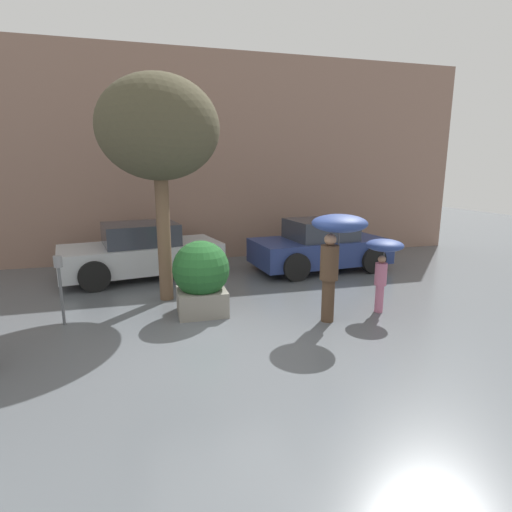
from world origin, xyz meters
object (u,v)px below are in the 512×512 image
object	(u,v)px
person_child	(384,255)
parking_meter	(59,276)
person_adult	(336,238)
parked_car_far	(320,246)
planter_box	(201,276)
street_tree	(159,130)
parked_car_near	(142,252)

from	to	relation	value
person_child	parking_meter	distance (m)	5.83
person_adult	parked_car_far	xyz separation A→B (m)	(1.32, 3.66, -0.89)
planter_box	street_tree	xyz separation A→B (m)	(-0.61, 1.06, 2.70)
parked_car_far	street_tree	bearing A→B (deg)	105.42
street_tree	parking_meter	world-z (taller)	street_tree
parked_car_near	person_adult	bearing A→B (deg)	-151.67
person_adult	parking_meter	bearing A→B (deg)	-170.83
person_adult	parked_car_near	world-z (taller)	person_adult
parked_car_near	parking_meter	size ratio (longest dim) A/B	3.33
planter_box	street_tree	world-z (taller)	street_tree
parked_car_near	parking_meter	xyz separation A→B (m)	(-1.30, -3.06, 0.26)
person_child	parked_car_near	size ratio (longest dim) A/B	0.34
street_tree	parked_car_near	bearing A→B (deg)	104.14
planter_box	person_child	bearing A→B (deg)	-12.52
person_child	street_tree	size ratio (longest dim) A/B	0.31
person_adult	parked_car_far	world-z (taller)	person_adult
person_adult	parked_car_near	size ratio (longest dim) A/B	0.47
street_tree	parked_car_far	bearing A→B (deg)	20.86
street_tree	parking_meter	distance (m)	3.28
planter_box	parking_meter	bearing A→B (deg)	178.98
person_child	parking_meter	size ratio (longest dim) A/B	1.13
person_child	parked_car_near	bearing A→B (deg)	100.92
person_adult	street_tree	size ratio (longest dim) A/B	0.43
street_tree	parking_meter	xyz separation A→B (m)	(-1.81, -1.02, -2.53)
person_child	parking_meter	bearing A→B (deg)	133.85
planter_box	parked_car_near	distance (m)	3.31
person_adult	street_tree	world-z (taller)	street_tree
person_child	planter_box	bearing A→B (deg)	129.09
parking_meter	person_adult	bearing A→B (deg)	-12.74
planter_box	person_child	distance (m)	3.45
parked_car_near	street_tree	size ratio (longest dim) A/B	0.93
parking_meter	person_child	bearing A→B (deg)	-7.76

